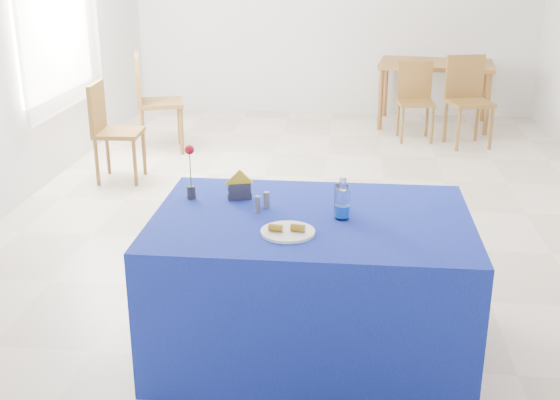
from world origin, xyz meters
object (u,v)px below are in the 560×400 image
at_px(plate, 288,232).
at_px(blue_table, 311,284).
at_px(chair_win_b, 151,95).
at_px(chair_bg_left, 415,95).
at_px(chair_win_a, 109,125).
at_px(oak_table, 436,69).
at_px(water_bottle, 342,205).
at_px(chair_bg_right, 467,94).

distance_m(plate, blue_table, 0.47).
distance_m(blue_table, chair_win_b, 4.14).
relative_size(chair_bg_left, chair_win_a, 0.94).
xyz_separation_m(blue_table, oak_table, (1.16, 5.12, 0.30)).
height_order(blue_table, chair_bg_left, chair_bg_left).
distance_m(water_bottle, chair_win_a, 3.47).
bearing_deg(chair_bg_left, chair_bg_right, -23.14).
bearing_deg(plate, chair_win_b, 114.37).
distance_m(water_bottle, chair_bg_right, 4.51).
xyz_separation_m(blue_table, chair_win_a, (-1.98, 2.70, 0.14)).
bearing_deg(plate, oak_table, 76.80).
bearing_deg(chair_bg_left, water_bottle, -103.99).
relative_size(blue_table, chair_win_b, 1.57).
height_order(water_bottle, chair_win_b, chair_win_b).
xyz_separation_m(chair_bg_right, chair_win_a, (-3.40, -1.61, -0.03)).
xyz_separation_m(water_bottle, chair_win_a, (-2.14, 2.72, -0.31)).
bearing_deg(chair_bg_right, blue_table, -122.71).
height_order(oak_table, chair_win_b, chair_win_b).
height_order(plate, chair_win_b, chair_win_b).
relative_size(oak_table, chair_win_b, 1.36).
bearing_deg(plate, water_bottle, 41.31).
relative_size(plate, water_bottle, 1.20).
height_order(chair_bg_right, chair_win_a, chair_bg_right).
bearing_deg(blue_table, chair_win_a, 126.36).
relative_size(chair_bg_left, chair_bg_right, 0.89).
distance_m(water_bottle, chair_bg_left, 4.57).
bearing_deg(chair_win_b, chair_bg_left, -90.64).
xyz_separation_m(chair_bg_left, chair_win_b, (-2.76, -0.80, 0.10)).
height_order(water_bottle, oak_table, water_bottle).
relative_size(chair_bg_right, chair_win_b, 0.93).
distance_m(water_bottle, oak_table, 5.24).
xyz_separation_m(plate, chair_bg_left, (0.98, 4.72, -0.28)).
distance_m(oak_table, chair_bg_right, 0.87).
bearing_deg(chair_win_a, chair_bg_right, -67.57).
distance_m(plate, chair_win_b, 4.31).
bearing_deg(water_bottle, chair_bg_right, 73.72).
height_order(blue_table, chair_win_a, chair_win_a).
relative_size(blue_table, chair_win_a, 1.78).
distance_m(plate, chair_bg_left, 4.83).
bearing_deg(plate, chair_bg_right, 71.58).
xyz_separation_m(water_bottle, chair_win_b, (-2.03, 3.70, -0.24)).
relative_size(plate, chair_bg_left, 0.31).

